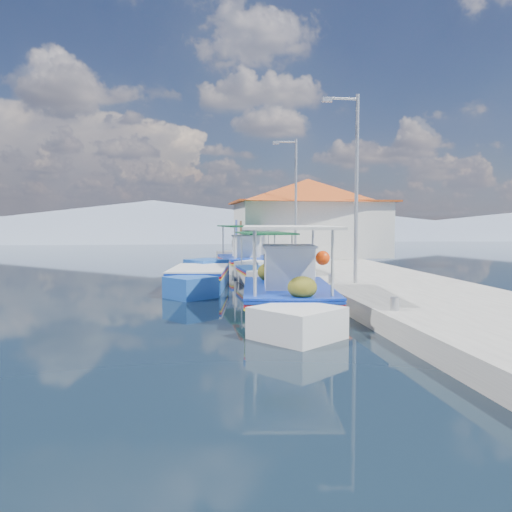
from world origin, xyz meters
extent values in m
plane|color=black|center=(0.00, 0.00, 0.00)|extent=(160.00, 160.00, 0.00)
cube|color=#A9A79E|center=(5.90, 6.00, 0.25)|extent=(5.00, 44.00, 0.50)
cylinder|color=#A5A8AD|center=(3.80, -3.00, 0.65)|extent=(0.20, 0.20, 0.30)
cylinder|color=#A5A8AD|center=(3.80, 2.00, 0.65)|extent=(0.20, 0.20, 0.30)
cylinder|color=#A5A8AD|center=(3.80, 8.00, 0.65)|extent=(0.20, 0.20, 0.30)
cylinder|color=#A5A8AD|center=(3.80, 14.00, 0.65)|extent=(0.20, 0.20, 0.30)
cube|color=silver|center=(1.87, -0.49, 0.22)|extent=(2.79, 4.66, 0.97)
cube|color=silver|center=(1.49, 2.41, 0.35)|extent=(2.26, 2.26, 1.07)
cube|color=silver|center=(2.23, -3.30, 0.22)|extent=(2.20, 2.20, 0.92)
cube|color=#0D31B0|center=(1.87, -0.49, 0.67)|extent=(2.87, 4.80, 0.06)
cube|color=red|center=(1.87, -0.49, 0.59)|extent=(2.87, 4.80, 0.05)
cube|color=yellow|center=(1.87, -0.49, 0.52)|extent=(2.87, 4.80, 0.04)
cube|color=#0D31B0|center=(1.87, -0.49, 0.74)|extent=(2.89, 4.76, 0.05)
cube|color=brown|center=(1.87, -0.49, 0.71)|extent=(2.60, 4.55, 0.05)
cube|color=silver|center=(1.90, -0.79, 1.27)|extent=(1.39, 1.47, 1.12)
cube|color=silver|center=(1.90, -0.79, 1.85)|extent=(1.51, 1.58, 0.06)
cylinder|color=beige|center=(0.74, 1.24, 1.53)|extent=(0.07, 0.07, 1.63)
cylinder|color=beige|center=(2.52, 1.47, 1.53)|extent=(0.07, 0.07, 1.63)
cylinder|color=beige|center=(1.22, -2.44, 1.53)|extent=(0.07, 0.07, 1.63)
cylinder|color=beige|center=(2.99, -2.21, 1.53)|extent=(0.07, 0.07, 1.63)
cube|color=silver|center=(1.87, -0.49, 2.34)|extent=(2.90, 4.68, 0.07)
ellipsoid|color=#4E5416|center=(1.28, 0.87, 1.00)|extent=(0.77, 0.85, 0.58)
ellipsoid|color=#4E5416|center=(1.92, 1.47, 0.96)|extent=(0.65, 0.72, 0.49)
ellipsoid|color=#4E5416|center=(2.30, -2.28, 0.97)|extent=(0.69, 0.76, 0.52)
sphere|color=#F33A07|center=(2.80, 0.25, 1.47)|extent=(0.41, 0.41, 0.41)
cube|color=silver|center=(2.26, 5.83, 0.19)|extent=(1.95, 3.37, 0.84)
cube|color=silver|center=(2.39, 8.03, 0.30)|extent=(1.79, 1.79, 0.92)
cube|color=silver|center=(2.13, 3.70, 0.19)|extent=(1.74, 1.74, 0.79)
cube|color=#0D31B0|center=(2.26, 5.83, 0.58)|extent=(2.01, 3.48, 0.05)
cube|color=red|center=(2.26, 5.83, 0.51)|extent=(2.01, 3.48, 0.04)
cube|color=yellow|center=(2.26, 5.83, 0.45)|extent=(2.01, 3.48, 0.04)
cube|color=#1C4FA8|center=(2.26, 5.83, 0.64)|extent=(2.03, 3.44, 0.04)
cube|color=brown|center=(2.26, 5.83, 0.62)|extent=(1.81, 3.30, 0.04)
cylinder|color=beige|center=(1.63, 7.25, 1.32)|extent=(0.06, 0.06, 1.41)
cylinder|color=beige|center=(3.04, 7.16, 1.32)|extent=(0.06, 0.06, 1.41)
cylinder|color=beige|center=(1.47, 4.50, 1.32)|extent=(0.06, 0.06, 1.41)
cylinder|color=beige|center=(2.88, 4.42, 1.32)|extent=(0.06, 0.06, 1.41)
cube|color=#0C3E1F|center=(2.26, 5.83, 2.03)|extent=(2.04, 3.38, 0.06)
cube|color=#1C4FA8|center=(-0.34, 5.09, 0.23)|extent=(2.39, 3.80, 0.99)
cube|color=#1C4FA8|center=(-0.70, 7.44, 0.35)|extent=(1.89, 1.89, 1.10)
cube|color=#1C4FA8|center=(0.00, 2.81, 0.23)|extent=(1.84, 1.84, 0.94)
cube|color=#0D31B0|center=(-0.34, 5.09, 0.69)|extent=(2.46, 3.91, 0.06)
cube|color=red|center=(-0.34, 5.09, 0.61)|extent=(2.46, 3.91, 0.05)
cube|color=yellow|center=(-0.34, 5.09, 0.53)|extent=(2.46, 3.91, 0.04)
cube|color=silver|center=(-0.34, 5.09, 0.76)|extent=(2.48, 3.88, 0.05)
cube|color=brown|center=(-0.34, 5.09, 0.73)|extent=(2.23, 3.71, 0.05)
cube|color=silver|center=(2.10, 11.41, 0.21)|extent=(2.39, 4.09, 0.92)
cube|color=silver|center=(2.34, 14.01, 0.33)|extent=(2.07, 2.07, 1.02)
cube|color=silver|center=(1.87, 8.89, 0.21)|extent=(2.01, 2.01, 0.88)
cube|color=#0D31B0|center=(2.10, 11.41, 0.64)|extent=(2.46, 4.21, 0.06)
cube|color=red|center=(2.10, 11.41, 0.56)|extent=(2.46, 4.21, 0.05)
cube|color=yellow|center=(2.10, 11.41, 0.50)|extent=(2.46, 4.21, 0.04)
cube|color=#0D31B0|center=(2.10, 11.41, 0.71)|extent=(2.48, 4.17, 0.05)
cube|color=brown|center=(2.10, 11.41, 0.68)|extent=(2.22, 3.99, 0.05)
cube|color=silver|center=(2.07, 11.12, 1.22)|extent=(1.23, 1.36, 1.07)
cube|color=silver|center=(2.07, 11.12, 1.77)|extent=(1.34, 1.47, 0.06)
cylinder|color=beige|center=(1.44, 13.13, 1.46)|extent=(0.07, 0.07, 1.56)
cylinder|color=beige|center=(3.06, 12.98, 1.46)|extent=(0.07, 0.07, 1.56)
cylinder|color=beige|center=(1.14, 9.85, 1.46)|extent=(0.07, 0.07, 1.56)
cylinder|color=beige|center=(2.76, 9.70, 1.46)|extent=(0.07, 0.07, 1.56)
cube|color=#0C3E1F|center=(2.10, 11.41, 2.24)|extent=(2.49, 4.10, 0.07)
cube|color=silver|center=(6.20, 15.00, 2.00)|extent=(8.00, 6.00, 3.00)
cube|color=#BC461A|center=(6.20, 15.00, 3.55)|extent=(8.64, 6.48, 0.10)
pyramid|color=#BC461A|center=(6.20, 15.00, 4.20)|extent=(10.49, 10.49, 1.40)
cube|color=brown|center=(2.22, 14.00, 1.50)|extent=(0.06, 1.00, 2.00)
cube|color=#0D31B0|center=(2.22, 16.50, 2.10)|extent=(0.06, 1.20, 0.90)
cylinder|color=#A5A8AD|center=(4.60, 2.00, 3.50)|extent=(0.12, 0.12, 6.00)
cylinder|color=#A5A8AD|center=(4.10, 2.00, 6.35)|extent=(1.00, 0.08, 0.08)
cube|color=#A5A8AD|center=(3.60, 2.00, 6.30)|extent=(0.30, 0.14, 0.14)
cylinder|color=#A5A8AD|center=(4.60, 11.00, 3.50)|extent=(0.12, 0.12, 6.00)
cylinder|color=#A5A8AD|center=(4.10, 11.00, 6.35)|extent=(1.00, 0.08, 0.08)
cube|color=#A5A8AD|center=(3.60, 11.00, 6.30)|extent=(0.30, 0.14, 0.14)
cone|color=slate|center=(-5.00, 56.00, 2.45)|extent=(96.00, 96.00, 5.50)
cone|color=slate|center=(25.00, 56.00, 1.60)|extent=(76.80, 76.80, 3.80)
camera|label=1|loc=(-0.87, -13.84, 2.53)|focal=35.89mm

